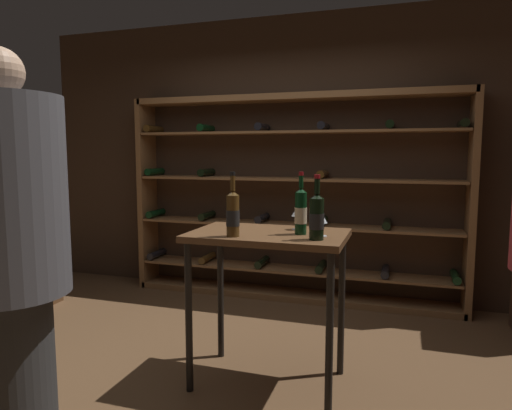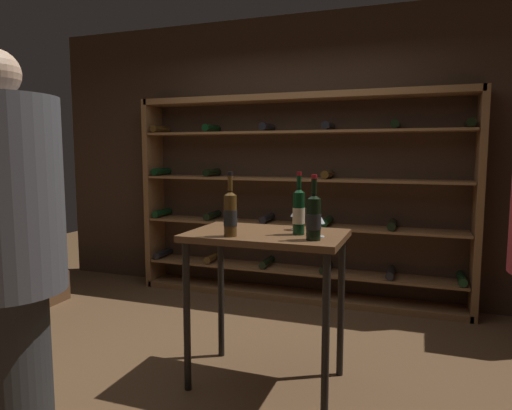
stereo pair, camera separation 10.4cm
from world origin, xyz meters
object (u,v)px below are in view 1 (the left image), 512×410
wine_bottle_green_slim (233,213)px  wine_glass_stemmed_center (321,219)px  wine_glass_stemmed_right (297,213)px  person_host_in_suit (9,244)px  wine_bottle_amber_reserve (301,211)px  wine_crate (30,289)px  wine_rack (290,200)px  wine_bottle_gold_foil (317,216)px  tasting_table (268,254)px

wine_bottle_green_slim → wine_glass_stemmed_center: size_ratio=2.69×
wine_bottle_green_slim → wine_glass_stemmed_right: (0.31, 0.35, -0.03)m
person_host_in_suit → wine_bottle_amber_reserve: bearing=-116.0°
wine_crate → wine_glass_stemmed_center: wine_glass_stemmed_center is taller
wine_rack → wine_bottle_gold_foil: bearing=-71.9°
wine_glass_stemmed_right → tasting_table: bearing=-134.7°
wine_crate → wine_bottle_green_slim: bearing=-21.2°
wine_bottle_amber_reserve → wine_glass_stemmed_right: bearing=109.8°
wine_rack → wine_bottle_green_slim: 1.92m
wine_rack → wine_bottle_green_slim: bearing=-86.4°
wine_bottle_amber_reserve → wine_glass_stemmed_right: wine_bottle_amber_reserve is taller
wine_crate → wine_bottle_gold_foil: 3.24m
person_host_in_suit → wine_bottle_green_slim: person_host_in_suit is taller
person_host_in_suit → wine_rack: bearing=-82.9°
wine_rack → tasting_table: bearing=-80.7°
wine_bottle_amber_reserve → wine_glass_stemmed_right: 0.17m
wine_crate → wine_bottle_gold_foil: bearing=-17.1°
wine_crate → wine_bottle_amber_reserve: (2.84, -0.77, 0.97)m
wine_glass_stemmed_center → person_host_in_suit: bearing=-139.8°
person_host_in_suit → wine_bottle_green_slim: size_ratio=5.06×
tasting_table → person_host_in_suit: (-0.90, -1.09, 0.21)m
wine_rack → wine_glass_stemmed_center: 1.86m
person_host_in_suit → wine_bottle_amber_reserve: 1.55m
wine_glass_stemmed_right → wine_glass_stemmed_center: bearing=-45.6°
wine_bottle_amber_reserve → wine_glass_stemmed_center: size_ratio=2.67×
wine_rack → wine_bottle_green_slim: wine_rack is taller
wine_bottle_gold_foil → wine_bottle_amber_reserve: wine_bottle_amber_reserve is taller
wine_glass_stemmed_center → wine_bottle_green_slim: bearing=-162.2°
person_host_in_suit → wine_glass_stemmed_right: (1.05, 1.24, 0.03)m
wine_bottle_green_slim → wine_glass_stemmed_center: (0.49, 0.16, -0.04)m
person_host_in_suit → wine_glass_stemmed_center: 1.62m
tasting_table → wine_bottle_green_slim: 0.37m
wine_bottle_gold_foil → wine_bottle_amber_reserve: bearing=130.4°
wine_bottle_gold_foil → wine_bottle_green_slim: (-0.49, -0.05, 0.00)m
wine_bottle_gold_foil → wine_glass_stemmed_center: size_ratio=2.61×
wine_bottle_green_slim → wine_glass_stemmed_right: 0.47m
wine_glass_stemmed_right → wine_glass_stemmed_center: 0.27m
person_host_in_suit → wine_crate: 2.69m
wine_crate → wine_bottle_amber_reserve: 3.10m
wine_crate → wine_glass_stemmed_right: bearing=-12.4°
wine_crate → wine_bottle_green_slim: wine_bottle_green_slim is taller
wine_crate → wine_glass_stemmed_center: size_ratio=3.39×
wine_crate → wine_bottle_amber_reserve: wine_bottle_amber_reserve is taller
wine_rack → wine_crate: (-2.35, -0.95, -0.86)m
wine_bottle_green_slim → wine_glass_stemmed_center: bearing=17.8°
wine_crate → wine_bottle_gold_foil: size_ratio=1.30×
wine_rack → wine_bottle_amber_reserve: bearing=-74.2°
tasting_table → wine_bottle_gold_foil: 0.45m
wine_crate → wine_rack: bearing=22.0°
person_host_in_suit → wine_glass_stemmed_center: person_host_in_suit is taller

